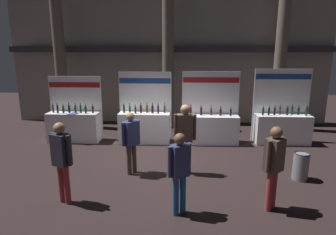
% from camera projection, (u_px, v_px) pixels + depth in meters
% --- Properties ---
extents(ground_plane, '(27.31, 27.31, 0.00)m').
position_uv_depth(ground_plane, '(161.00, 164.00, 7.84)').
color(ground_plane, black).
extents(hall_colonnade, '(13.66, 1.35, 5.77)m').
position_uv_depth(hall_colonnade, '(169.00, 57.00, 11.95)').
color(hall_colonnade, gray).
rests_on(hall_colonnade, ground_plane).
extents(exhibitor_booth_0, '(1.85, 0.74, 2.24)m').
position_uv_depth(exhibitor_booth_0, '(74.00, 124.00, 9.79)').
color(exhibitor_booth_0, white).
rests_on(exhibitor_booth_0, ground_plane).
extents(exhibitor_booth_1, '(1.82, 0.66, 2.40)m').
position_uv_depth(exhibitor_booth_1, '(145.00, 124.00, 9.67)').
color(exhibitor_booth_1, white).
rests_on(exhibitor_booth_1, ground_plane).
extents(exhibitor_booth_2, '(1.95, 0.66, 2.42)m').
position_uv_depth(exhibitor_booth_2, '(210.00, 126.00, 9.57)').
color(exhibitor_booth_2, white).
rests_on(exhibitor_booth_2, ground_plane).
extents(exhibitor_booth_3, '(1.89, 0.66, 2.51)m').
position_uv_depth(exhibitor_booth_3, '(282.00, 125.00, 9.55)').
color(exhibitor_booth_3, white).
rests_on(exhibitor_booth_3, ground_plane).
extents(trash_bin, '(0.37, 0.37, 0.68)m').
position_uv_depth(trash_bin, '(301.00, 166.00, 6.82)').
color(trash_bin, slate).
rests_on(trash_bin, ground_plane).
extents(visitor_0, '(0.44, 0.46, 1.61)m').
position_uv_depth(visitor_0, '(131.00, 138.00, 7.03)').
color(visitor_0, '#47382D').
rests_on(visitor_0, ground_plane).
extents(visitor_1, '(0.43, 0.36, 1.62)m').
position_uv_depth(visitor_1, '(179.00, 168.00, 5.22)').
color(visitor_1, navy).
rests_on(visitor_1, ground_plane).
extents(visitor_2, '(0.47, 0.37, 1.72)m').
position_uv_depth(visitor_2, '(62.00, 156.00, 5.61)').
color(visitor_2, maroon).
rests_on(visitor_2, ground_plane).
extents(visitor_3, '(0.43, 0.42, 1.70)m').
position_uv_depth(visitor_3, '(274.00, 161.00, 5.36)').
color(visitor_3, maroon).
rests_on(visitor_3, ground_plane).
extents(visitor_4, '(0.56, 0.24, 1.80)m').
position_uv_depth(visitor_4, '(185.00, 133.00, 7.03)').
color(visitor_4, navy).
rests_on(visitor_4, ground_plane).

